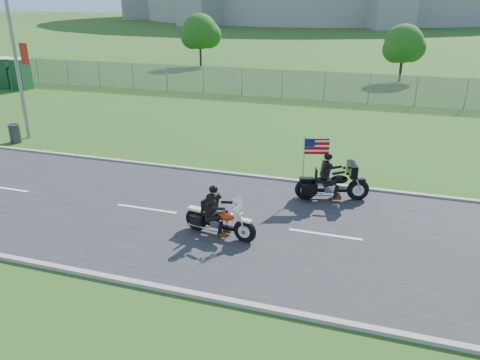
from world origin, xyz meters
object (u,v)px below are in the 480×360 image
(motorcycle_lead, at_px, (219,221))
(streetlight, at_px, (13,22))
(motorcycle_follow, at_px, (332,184))
(porta_toilet_a, at_px, (21,75))
(porta_toilet_b, at_px, (6,74))
(trash_can, at_px, (15,134))

(motorcycle_lead, bearing_deg, streetlight, 160.32)
(streetlight, relative_size, motorcycle_follow, 3.91)
(streetlight, bearing_deg, porta_toilet_a, 132.91)
(streetlight, distance_m, porta_toilet_a, 15.39)
(porta_toilet_b, relative_size, motorcycle_lead, 0.96)
(streetlight, relative_size, porta_toilet_b, 4.35)
(porta_toilet_a, bearing_deg, motorcycle_lead, -38.08)
(porta_toilet_b, bearing_deg, trash_can, -46.22)
(trash_can, bearing_deg, motorcycle_lead, -25.15)
(porta_toilet_a, relative_size, trash_can, 2.57)
(streetlight, relative_size, motorcycle_lead, 4.19)
(porta_toilet_b, xyz_separation_m, motorcycle_lead, (24.36, -17.99, -0.64))
(motorcycle_follow, bearing_deg, porta_toilet_a, 134.66)
(porta_toilet_b, xyz_separation_m, trash_can, (11.42, -11.92, -0.70))
(motorcycle_lead, bearing_deg, porta_toilet_b, 153.01)
(porta_toilet_a, bearing_deg, trash_can, -49.94)
(trash_can, bearing_deg, porta_toilet_a, 130.06)
(porta_toilet_a, distance_m, porta_toilet_b, 1.40)
(motorcycle_follow, distance_m, trash_can, 15.96)
(streetlight, xyz_separation_m, motorcycle_follow, (15.79, -3.47, -5.04))
(porta_toilet_b, distance_m, motorcycle_follow, 30.72)
(streetlight, bearing_deg, trash_can, -89.70)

